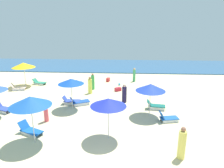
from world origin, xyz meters
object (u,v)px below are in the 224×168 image
object	(u,v)px
lounge_chair_3_0	(18,87)
lounge_chair_5_1	(155,106)
lounge_chair_3_1	(39,82)
cooler_box_2	(108,80)
lounge_chair_1_0	(30,130)
umbrella_4	(71,81)
beach_ball_1	(119,84)
beachgoer_7	(182,144)
umbrella_7	(108,102)
lounge_chair_0_1	(2,108)
beachgoer_2	(134,75)
cooler_box_0	(118,89)
beachgoer_0	(124,94)
lounge_chair_5_0	(168,118)
lounge_chair_4_1	(71,101)
umbrella_1	(30,101)
umbrella_3	(23,65)
lounge_chair_4_0	(79,102)
beachgoer_3	(46,111)
umbrella_5	(151,87)
beachgoer_6	(93,82)
beachgoer_5	(90,86)

from	to	relation	value
lounge_chair_3_0	lounge_chair_5_1	size ratio (longest dim) A/B	1.04
lounge_chair_3_1	cooler_box_2	xyz separation A→B (m)	(7.41, 1.68, -0.02)
lounge_chair_1_0	umbrella_4	distance (m)	4.70
beach_ball_1	beachgoer_7	bearing A→B (deg)	-74.73
lounge_chair_3_1	umbrella_7	world-z (taller)	umbrella_7
lounge_chair_0_1	beachgoer_2	bearing A→B (deg)	-28.88
beachgoer_2	cooler_box_0	world-z (taller)	beachgoer_2
lounge_chair_1_0	beachgoer_0	world-z (taller)	beachgoer_0
beachgoer_7	beach_ball_1	world-z (taller)	beachgoer_7
lounge_chair_3_1	beach_ball_1	distance (m)	8.76
lounge_chair_5_0	beachgoer_7	distance (m)	4.04
lounge_chair_4_1	umbrella_7	distance (m)	6.52
lounge_chair_0_1	cooler_box_2	distance (m)	11.52
lounge_chair_4_1	lounge_chair_5_1	world-z (taller)	lounge_chair_5_1
umbrella_1	beachgoer_7	distance (m)	7.99
umbrella_4	beachgoer_2	bearing A→B (deg)	57.99
umbrella_4	lounge_chair_5_0	distance (m)	7.47
umbrella_3	lounge_chair_4_0	size ratio (longest dim) A/B	1.50
lounge_chair_5_0	beachgoer_3	bearing A→B (deg)	81.70
umbrella_5	lounge_chair_5_0	distance (m)	2.35
lounge_chair_3_0	umbrella_5	bearing A→B (deg)	-128.14
umbrella_1	lounge_chair_3_0	distance (m)	11.02
umbrella_1	beachgoer_3	bearing A→B (deg)	96.76
umbrella_4	umbrella_5	bearing A→B (deg)	-9.01
beach_ball_1	beachgoer_6	bearing A→B (deg)	-149.05
lounge_chair_3_1	umbrella_4	distance (m)	8.47
umbrella_5	umbrella_7	bearing A→B (deg)	-129.31
umbrella_5	beachgoer_0	size ratio (longest dim) A/B	1.49
beachgoer_3	lounge_chair_4_1	bearing A→B (deg)	30.59
lounge_chair_3_0	beachgoer_7	xyz separation A→B (m)	(13.45, -10.06, 0.53)
umbrella_1	lounge_chair_5_0	distance (m)	8.77
lounge_chair_1_0	umbrella_7	bearing A→B (deg)	-68.09
lounge_chair_4_1	beachgoer_3	distance (m)	3.36
beachgoer_5	beachgoer_6	xyz separation A→B (m)	(0.07, 1.26, 0.01)
umbrella_5	umbrella_7	distance (m)	4.24
cooler_box_0	umbrella_3	bearing A→B (deg)	-42.27
beachgoer_6	beachgoer_5	bearing A→B (deg)	42.01
lounge_chair_3_0	beachgoer_0	bearing A→B (deg)	-119.48
umbrella_1	beachgoer_2	world-z (taller)	umbrella_1
beachgoer_0	beachgoer_7	world-z (taller)	beachgoer_7
lounge_chair_3_1	lounge_chair_4_1	distance (m)	7.30
umbrella_3	beachgoer_0	size ratio (longest dim) A/B	1.58
umbrella_4	lounge_chair_5_0	xyz separation A→B (m)	(7.00, -1.77, -1.95)
umbrella_4	lounge_chair_4_0	bearing A→B (deg)	62.74
umbrella_3	lounge_chair_3_0	xyz separation A→B (m)	(-0.16, -1.38, -2.00)
beachgoer_5	beach_ball_1	world-z (taller)	beachgoer_5
beachgoer_5	beach_ball_1	xyz separation A→B (m)	(2.70, 2.84, -0.63)
umbrella_7	cooler_box_0	size ratio (longest dim) A/B	4.11
umbrella_1	beachgoer_0	distance (m)	8.35
lounge_chair_0_1	beachgoer_5	distance (m)	7.53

